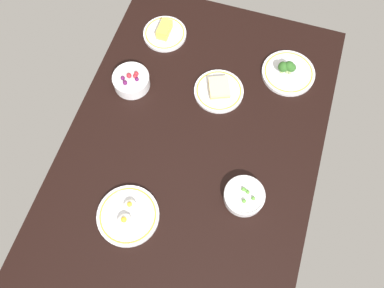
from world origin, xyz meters
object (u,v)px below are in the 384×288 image
plate_sandwich (219,90)px  plate_broccoli (288,72)px  bowl_berries (131,80)px  bowl_peas (244,196)px  plate_cheese (165,33)px  plate_eggs (128,215)px

plate_sandwich → plate_broccoli: (-15.97, 23.52, 0.29)cm
bowl_berries → plate_sandwich: (-6.80, 32.92, -1.67)cm
bowl_berries → plate_sandwich: bowl_berries is taller
bowl_peas → plate_broccoli: 54.05cm
plate_cheese → plate_eggs: plate_cheese is taller
bowl_peas → plate_sandwich: 42.72cm
plate_cheese → bowl_peas: 75.22cm
plate_cheese → plate_sandwich: size_ratio=0.93×
plate_cheese → plate_sandwich: plate_cheese is taller
bowl_peas → plate_eggs: 39.59cm
bowl_berries → plate_sandwich: size_ratio=0.74×
bowl_berries → bowl_peas: 61.09cm
bowl_berries → bowl_peas: size_ratio=1.01×
bowl_peas → plate_sandwich: bearing=-152.6°
bowl_berries → bowl_peas: bowl_berries is taller
plate_eggs → plate_sandwich: bearing=164.3°
bowl_peas → plate_broccoli: bearing=175.9°
bowl_berries → plate_sandwich: 33.66cm
bowl_peas → bowl_berries: bearing=-120.6°
bowl_peas → plate_eggs: bearing=-63.2°
bowl_peas → plate_eggs: plate_eggs is taller
plate_eggs → plate_sandwich: 57.93cm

